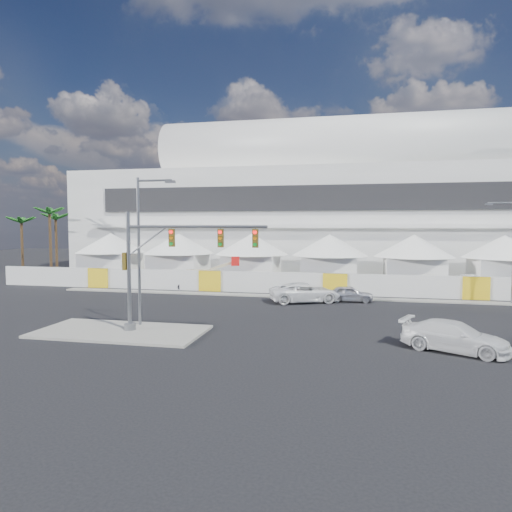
% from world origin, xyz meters
% --- Properties ---
extents(ground, '(160.00, 160.00, 0.00)m').
position_xyz_m(ground, '(0.00, 0.00, 0.00)').
color(ground, black).
rests_on(ground, ground).
extents(median_island, '(10.00, 5.00, 0.15)m').
position_xyz_m(median_island, '(-6.00, -3.00, 0.07)').
color(median_island, gray).
rests_on(median_island, ground).
extents(far_curb, '(80.00, 1.20, 0.12)m').
position_xyz_m(far_curb, '(20.00, 12.50, 0.06)').
color(far_curb, gray).
rests_on(far_curb, ground).
extents(stadium, '(80.00, 24.80, 21.98)m').
position_xyz_m(stadium, '(8.71, 41.50, 9.45)').
color(stadium, silver).
rests_on(stadium, ground).
extents(tent_row, '(53.40, 8.40, 5.40)m').
position_xyz_m(tent_row, '(0.50, 24.00, 3.15)').
color(tent_row, white).
rests_on(tent_row, ground).
extents(hoarding_fence, '(70.00, 0.25, 2.00)m').
position_xyz_m(hoarding_fence, '(6.00, 14.50, 1.00)').
color(hoarding_fence, silver).
rests_on(hoarding_fence, ground).
extents(palm_cluster, '(10.60, 10.60, 8.55)m').
position_xyz_m(palm_cluster, '(-33.46, 29.50, 6.88)').
color(palm_cluster, '#47331E').
rests_on(palm_cluster, ground).
extents(sedan_silver, '(2.06, 4.12, 1.35)m').
position_xyz_m(sedan_silver, '(7.31, 11.12, 0.67)').
color(sedan_silver, silver).
rests_on(sedan_silver, ground).
extents(pickup_curb, '(4.65, 6.46, 1.63)m').
position_xyz_m(pickup_curb, '(3.69, 10.11, 0.82)').
color(pickup_curb, white).
rests_on(pickup_curb, ground).
extents(pickup_near, '(4.09, 5.70, 1.53)m').
position_xyz_m(pickup_near, '(12.75, -3.08, 0.77)').
color(pickup_near, silver).
rests_on(pickup_near, ground).
extents(lot_car_a, '(2.43, 4.91, 1.55)m').
position_xyz_m(lot_car_a, '(19.22, 20.10, 0.77)').
color(lot_car_a, silver).
rests_on(lot_car_a, ground).
extents(lot_car_c, '(3.04, 5.85, 1.62)m').
position_xyz_m(lot_car_c, '(-7.11, 19.35, 0.81)').
color(lot_car_c, '#A8A8AC').
rests_on(lot_car_c, ground).
extents(traffic_mast, '(8.79, 0.69, 7.11)m').
position_xyz_m(traffic_mast, '(-3.63, -2.77, 4.08)').
color(traffic_mast, gray).
rests_on(traffic_mast, median_island).
extents(streetlight_median, '(2.56, 0.26, 9.26)m').
position_xyz_m(streetlight_median, '(-5.35, -1.28, 5.47)').
color(streetlight_median, slate).
rests_on(streetlight_median, median_island).
extents(streetlight_curb, '(2.49, 0.56, 8.42)m').
position_xyz_m(streetlight_curb, '(20.06, 12.50, 4.89)').
color(streetlight_curb, slate).
rests_on(streetlight_curb, ground).
extents(boom_lift, '(6.58, 2.26, 3.24)m').
position_xyz_m(boom_lift, '(-7.62, 15.61, 0.87)').
color(boom_lift, red).
rests_on(boom_lift, ground).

